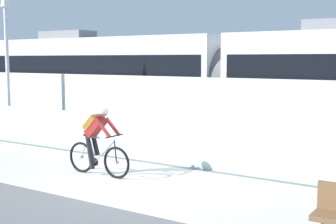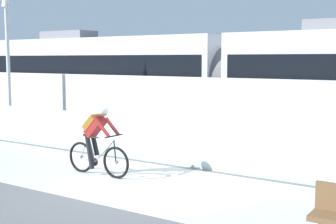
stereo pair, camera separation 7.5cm
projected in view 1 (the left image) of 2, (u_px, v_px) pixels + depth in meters
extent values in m
plane|color=slate|center=(141.00, 183.00, 10.03)|extent=(200.00, 200.00, 0.00)
cube|color=silver|center=(141.00, 183.00, 10.03)|extent=(32.00, 3.20, 0.01)
cube|color=#ADC6C1|center=(186.00, 144.00, 11.50)|extent=(32.00, 0.05, 1.14)
cube|color=silver|center=(219.00, 116.00, 12.95)|extent=(32.00, 0.36, 2.12)
cube|color=#595654|center=(254.00, 141.00, 15.13)|extent=(32.00, 0.08, 0.01)
cube|color=#595654|center=(271.00, 135.00, 16.32)|extent=(32.00, 0.08, 0.01)
cube|color=silver|center=(103.00, 77.00, 19.30)|extent=(11.00, 2.50, 3.10)
cube|color=black|center=(103.00, 68.00, 19.26)|extent=(10.56, 2.54, 1.04)
cube|color=#14724C|center=(104.00, 110.00, 19.46)|extent=(10.78, 2.53, 0.28)
cube|color=slate|center=(67.00, 35.00, 20.19)|extent=(2.40, 1.10, 0.36)
cube|color=#232326|center=(45.00, 109.00, 21.39)|extent=(1.40, 1.88, 0.20)
cylinder|color=black|center=(32.00, 112.00, 20.80)|extent=(0.60, 0.10, 0.60)
cylinder|color=black|center=(56.00, 109.00, 21.99)|extent=(0.60, 0.10, 0.60)
cube|color=#232326|center=(175.00, 120.00, 17.56)|extent=(1.40, 1.88, 0.20)
cylinder|color=black|center=(165.00, 124.00, 16.97)|extent=(0.60, 0.10, 0.60)
cylinder|color=black|center=(185.00, 120.00, 18.17)|extent=(0.60, 0.10, 0.60)
cube|color=black|center=(15.00, 74.00, 22.27)|extent=(0.16, 2.54, 2.94)
cube|color=#232326|center=(293.00, 130.00, 15.14)|extent=(1.40, 1.88, 0.20)
cylinder|color=black|center=(285.00, 135.00, 14.55)|extent=(0.60, 0.10, 0.60)
cylinder|color=black|center=(300.00, 129.00, 15.74)|extent=(0.60, 0.10, 0.60)
cylinder|color=#59595B|center=(230.00, 80.00, 16.18)|extent=(0.60, 2.30, 2.30)
torus|color=black|center=(116.00, 163.00, 10.35)|extent=(0.72, 0.06, 0.72)
cylinder|color=#99999E|center=(116.00, 163.00, 10.35)|extent=(0.07, 0.10, 0.07)
torus|color=black|center=(81.00, 157.00, 10.92)|extent=(0.72, 0.06, 0.72)
cylinder|color=#99999E|center=(81.00, 157.00, 10.92)|extent=(0.07, 0.10, 0.07)
cylinder|color=#99999E|center=(105.00, 151.00, 10.51)|extent=(0.60, 0.04, 0.58)
cylinder|color=#99999E|center=(92.00, 149.00, 10.71)|extent=(0.22, 0.04, 0.59)
cylinder|color=#99999E|center=(101.00, 138.00, 10.52)|extent=(0.76, 0.04, 0.07)
cylinder|color=#99999E|center=(88.00, 160.00, 10.81)|extent=(0.43, 0.03, 0.09)
cylinder|color=#99999E|center=(85.00, 147.00, 10.82)|extent=(0.27, 0.02, 0.53)
cylinder|color=black|center=(115.00, 152.00, 10.34)|extent=(0.08, 0.03, 0.49)
cube|color=black|center=(89.00, 135.00, 10.73)|extent=(0.24, 0.10, 0.05)
cylinder|color=black|center=(114.00, 136.00, 10.31)|extent=(0.03, 0.58, 0.03)
cylinder|color=#262628|center=(95.00, 162.00, 10.70)|extent=(0.18, 0.02, 0.18)
cube|color=maroon|center=(96.00, 127.00, 10.58)|extent=(0.50, 0.28, 0.51)
cube|color=#8C5919|center=(93.00, 122.00, 10.62)|extent=(0.38, 0.30, 0.38)
sphere|color=#997051|center=(104.00, 112.00, 10.41)|extent=(0.20, 0.20, 0.20)
sphere|color=silver|center=(104.00, 111.00, 10.41)|extent=(0.23, 0.23, 0.23)
cylinder|color=maroon|center=(103.00, 128.00, 10.25)|extent=(0.41, 0.08, 0.41)
cylinder|color=maroon|center=(113.00, 127.00, 10.52)|extent=(0.41, 0.08, 0.41)
cylinder|color=black|center=(90.00, 152.00, 10.63)|extent=(0.25, 0.11, 0.79)
cylinder|color=black|center=(95.00, 144.00, 10.77)|extent=(0.25, 0.11, 0.52)
cylinder|color=gray|center=(10.00, 136.00, 15.60)|extent=(0.24, 0.24, 0.20)
cylinder|color=silver|center=(8.00, 72.00, 15.36)|extent=(0.12, 0.12, 4.20)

